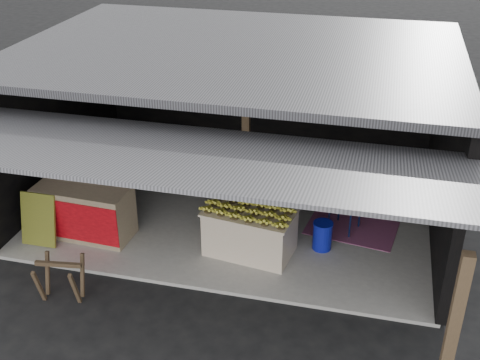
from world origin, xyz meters
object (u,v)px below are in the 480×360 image
(plastic_chair, at_px, (349,197))
(white_crate, at_px, (262,201))
(water_barrel, at_px, (322,236))
(sawhorse, at_px, (60,276))
(banana_table, at_px, (250,231))
(neighbor_stall, at_px, (85,208))

(plastic_chair, bearing_deg, white_crate, -148.96)
(water_barrel, bearing_deg, plastic_chair, 66.92)
(white_crate, bearing_deg, sawhorse, -126.69)
(banana_table, bearing_deg, water_barrel, 26.52)
(neighbor_stall, relative_size, sawhorse, 2.40)
(sawhorse, bearing_deg, white_crate, 39.68)
(banana_table, bearing_deg, neighbor_stall, -168.97)
(sawhorse, bearing_deg, banana_table, 28.34)
(neighbor_stall, relative_size, plastic_chair, 1.64)
(banana_table, distance_m, plastic_chair, 1.86)
(sawhorse, height_order, water_barrel, sawhorse)
(neighbor_stall, bearing_deg, white_crate, 22.65)
(sawhorse, bearing_deg, neighbor_stall, 96.53)
(white_crate, height_order, water_barrel, white_crate)
(white_crate, relative_size, water_barrel, 2.00)
(neighbor_stall, bearing_deg, sawhorse, -72.66)
(sawhorse, relative_size, water_barrel, 1.49)
(banana_table, xyz_separation_m, neighbor_stall, (-2.81, -0.13, 0.10))
(white_crate, relative_size, neighbor_stall, 0.56)
(sawhorse, distance_m, water_barrel, 4.11)
(banana_table, bearing_deg, sawhorse, -135.54)
(sawhorse, bearing_deg, water_barrel, 23.26)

